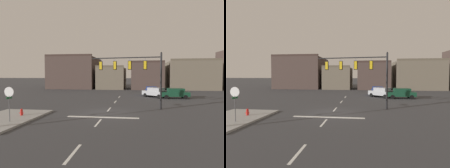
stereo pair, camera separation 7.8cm
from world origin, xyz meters
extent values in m
plane|color=#353538|center=(0.00, 0.00, 0.00)|extent=(400.00, 400.00, 0.00)
cube|color=gray|center=(-8.00, -4.00, 0.07)|extent=(5.00, 8.00, 0.15)
cube|color=silver|center=(0.00, -2.00, 0.00)|extent=(6.40, 0.50, 0.01)
cube|color=silver|center=(0.00, -10.00, 0.00)|extent=(0.16, 2.40, 0.01)
cube|color=silver|center=(0.00, -4.00, 0.00)|extent=(0.16, 2.40, 0.01)
cube|color=silver|center=(0.00, 2.00, 0.00)|extent=(0.16, 2.40, 0.01)
cube|color=silver|center=(0.00, 8.00, 0.00)|extent=(0.16, 2.40, 0.01)
cube|color=silver|center=(0.00, 14.00, 0.00)|extent=(0.16, 2.40, 0.01)
cylinder|color=black|center=(5.58, 2.98, 3.04)|extent=(0.20, 0.20, 6.09)
cylinder|color=black|center=(1.64, 3.52, 5.70)|extent=(7.90, 1.19, 0.12)
sphere|color=black|center=(5.58, 2.98, 6.14)|extent=(0.18, 0.18, 0.18)
cylinder|color=#56565B|center=(3.87, 3.22, 5.46)|extent=(0.03, 0.03, 0.35)
cube|color=gold|center=(3.87, 3.22, 4.84)|extent=(0.33, 0.28, 0.90)
sphere|color=green|center=(3.89, 3.35, 5.12)|extent=(0.20, 0.20, 0.20)
sphere|color=#2D2314|center=(3.89, 3.35, 4.84)|extent=(0.20, 0.20, 0.20)
sphere|color=black|center=(3.89, 3.35, 4.56)|extent=(0.20, 0.20, 0.20)
cube|color=black|center=(3.87, 3.20, 4.84)|extent=(0.42, 0.09, 1.02)
cylinder|color=#56565B|center=(2.16, 3.45, 5.46)|extent=(0.03, 0.03, 0.35)
cube|color=gold|center=(2.16, 3.45, 4.84)|extent=(0.33, 0.28, 0.90)
sphere|color=green|center=(2.18, 3.58, 5.12)|extent=(0.20, 0.20, 0.20)
sphere|color=#2D2314|center=(2.18, 3.58, 4.84)|extent=(0.20, 0.20, 0.20)
sphere|color=black|center=(2.18, 3.58, 4.56)|extent=(0.20, 0.20, 0.20)
cube|color=black|center=(2.15, 3.43, 4.84)|extent=(0.42, 0.09, 1.02)
cylinder|color=#56565B|center=(0.44, 3.68, 5.46)|extent=(0.03, 0.03, 0.35)
cube|color=gold|center=(0.44, 3.68, 4.84)|extent=(0.33, 0.28, 0.90)
sphere|color=green|center=(0.46, 3.81, 5.12)|extent=(0.20, 0.20, 0.20)
sphere|color=#2D2314|center=(0.46, 3.81, 4.84)|extent=(0.20, 0.20, 0.20)
sphere|color=black|center=(0.46, 3.81, 4.56)|extent=(0.20, 0.20, 0.20)
cube|color=black|center=(0.44, 3.66, 4.84)|extent=(0.42, 0.09, 1.02)
cylinder|color=#56565B|center=(-1.27, 3.91, 5.46)|extent=(0.03, 0.03, 0.35)
cube|color=gold|center=(-1.27, 3.91, 4.84)|extent=(0.33, 0.28, 0.90)
sphere|color=green|center=(-1.25, 4.04, 5.12)|extent=(0.20, 0.20, 0.20)
sphere|color=#2D2314|center=(-1.25, 4.04, 4.84)|extent=(0.20, 0.20, 0.20)
sphere|color=black|center=(-1.25, 4.04, 4.56)|extent=(0.20, 0.20, 0.20)
cube|color=black|center=(-1.27, 3.90, 4.84)|extent=(0.42, 0.09, 1.02)
cylinder|color=#56565B|center=(-6.70, -5.12, 1.07)|extent=(0.06, 0.06, 2.15)
cylinder|color=white|center=(-6.70, -5.12, 2.45)|extent=(0.76, 0.03, 0.76)
cylinder|color=#B21414|center=(-6.70, -5.11, 2.45)|extent=(0.68, 0.03, 0.68)
cube|color=#19592D|center=(-6.70, -5.12, 2.00)|extent=(0.02, 0.64, 0.16)
cube|color=#9EA0A5|center=(5.99, 14.33, 0.70)|extent=(4.39, 4.37, 0.70)
cube|color=#9EA0A5|center=(6.10, 14.23, 1.33)|extent=(2.88, 2.87, 0.56)
cube|color=#2D3842|center=(5.56, 14.77, 1.31)|extent=(1.24, 1.26, 0.47)
cube|color=#2D3842|center=(6.93, 13.41, 1.31)|extent=(1.22, 1.23, 0.46)
cylinder|color=black|center=(4.36, 14.75, 0.32)|extent=(0.61, 0.61, 0.64)
cylinder|color=black|center=(5.56, 15.96, 0.32)|extent=(0.61, 0.61, 0.64)
cylinder|color=black|center=(6.43, 12.71, 0.32)|extent=(0.61, 0.61, 0.64)
cylinder|color=black|center=(7.63, 13.92, 0.32)|extent=(0.61, 0.61, 0.64)
sphere|color=silver|center=(4.04, 15.46, 0.75)|extent=(0.16, 0.16, 0.16)
sphere|color=silver|center=(4.85, 16.28, 0.75)|extent=(0.16, 0.16, 0.16)
cube|color=maroon|center=(7.55, 12.80, 0.78)|extent=(0.99, 1.00, 0.12)
cube|color=#143D28|center=(8.90, 13.08, 0.70)|extent=(4.48, 2.00, 0.70)
cube|color=#143D28|center=(9.05, 13.09, 1.33)|extent=(2.53, 1.71, 0.56)
cube|color=#2D3842|center=(8.28, 13.05, 1.31)|extent=(0.32, 1.53, 0.47)
cube|color=#2D3842|center=(10.22, 13.14, 1.31)|extent=(0.29, 1.53, 0.46)
cylinder|color=black|center=(7.49, 12.16, 0.32)|extent=(0.65, 0.25, 0.64)
cylinder|color=black|center=(7.41, 13.86, 0.32)|extent=(0.65, 0.25, 0.64)
cylinder|color=black|center=(10.39, 12.30, 0.32)|extent=(0.65, 0.25, 0.64)
cylinder|color=black|center=(10.31, 13.99, 0.32)|extent=(0.65, 0.25, 0.64)
sphere|color=silver|center=(6.75, 12.40, 0.75)|extent=(0.16, 0.16, 0.16)
sphere|color=silver|center=(6.69, 13.55, 0.75)|extent=(0.16, 0.16, 0.16)
cube|color=maroon|center=(11.07, 13.18, 0.78)|extent=(0.10, 1.37, 0.12)
cube|color=navy|center=(5.59, 17.04, 0.70)|extent=(2.24, 4.56, 0.70)
cube|color=navy|center=(5.58, 17.19, 1.33)|extent=(1.84, 2.61, 0.56)
cube|color=#2D3842|center=(5.66, 16.43, 1.31)|extent=(1.54, 0.40, 0.47)
cube|color=#2D3842|center=(5.46, 18.35, 1.31)|extent=(1.53, 0.37, 0.46)
cylinder|color=black|center=(6.59, 15.68, 0.32)|extent=(0.28, 0.66, 0.64)
cylinder|color=black|center=(4.90, 15.51, 0.32)|extent=(0.28, 0.66, 0.64)
cylinder|color=black|center=(6.29, 18.57, 0.32)|extent=(0.28, 0.66, 0.64)
cylinder|color=black|center=(4.60, 18.40, 0.32)|extent=(0.28, 0.66, 0.64)
sphere|color=silver|center=(6.39, 14.93, 0.75)|extent=(0.16, 0.16, 0.16)
sphere|color=silver|center=(5.24, 14.81, 0.75)|extent=(0.16, 0.16, 0.16)
cube|color=maroon|center=(5.37, 19.21, 0.78)|extent=(1.36, 0.18, 0.12)
cylinder|color=red|center=(-7.19, -2.79, 0.33)|extent=(0.22, 0.22, 0.55)
cylinder|color=red|center=(-7.19, -2.79, 0.05)|extent=(0.30, 0.30, 0.10)
sphere|color=red|center=(-7.19, -2.79, 0.65)|extent=(0.20, 0.20, 0.20)
cylinder|color=red|center=(-7.34, -2.79, 0.35)|extent=(0.10, 0.08, 0.08)
cylinder|color=red|center=(-7.04, -2.79, 0.35)|extent=(0.10, 0.08, 0.08)
cube|color=#473833|center=(-14.62, 36.11, 4.26)|extent=(12.41, 13.86, 8.52)
cube|color=#3A2B26|center=(-14.62, 29.48, 8.77)|extent=(12.41, 0.60, 0.50)
cube|color=#665B4C|center=(-3.92, 34.83, 2.81)|extent=(7.10, 11.29, 5.61)
cube|color=brown|center=(-3.92, 29.48, 5.86)|extent=(7.10, 0.60, 0.50)
cube|color=#473833|center=(5.52, 33.42, 3.36)|extent=(8.06, 8.48, 6.72)
cube|color=#3A2B26|center=(5.52, 29.48, 6.97)|extent=(8.06, 0.60, 0.50)
cube|color=#665B4C|center=(16.73, 34.12, 3.55)|extent=(11.68, 9.88, 7.10)
cube|color=brown|center=(16.73, 29.48, 7.35)|extent=(11.68, 0.60, 0.50)
camera|label=1|loc=(3.03, -18.84, 3.75)|focal=31.34mm
camera|label=2|loc=(3.10, -18.83, 3.75)|focal=31.34mm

